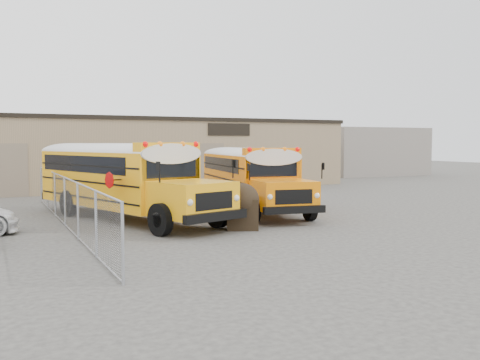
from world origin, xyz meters
name	(u,v)px	position (x,y,z in m)	size (l,w,h in m)	color
ground	(249,226)	(0.00, 0.00, 0.00)	(120.00, 120.00, 0.00)	#3C3A37
warehouse	(121,152)	(0.00, 19.99, 2.37)	(30.20, 10.20, 4.67)	#967D5C
chainlink_fence	(65,201)	(-6.00, 3.00, 0.90)	(0.07, 18.07, 1.81)	#999BA1
distant_building_right	(361,151)	(24.00, 24.00, 2.20)	(10.00, 8.00, 4.40)	gray
school_bus_left	(53,169)	(-5.63, 10.06, 1.78)	(5.66, 10.81, 3.08)	#FFAB11
school_bus_right	(219,167)	(3.23, 10.33, 1.66)	(3.89, 10.04, 2.86)	orange
tarp_bundle	(242,206)	(-0.49, -0.42, 0.83)	(1.38, 1.33, 1.62)	black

